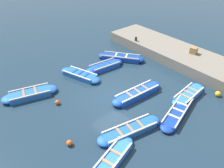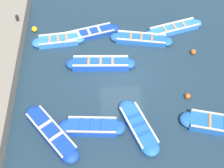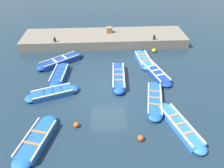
{
  "view_description": "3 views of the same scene",
  "coord_description": "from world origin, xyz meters",
  "px_view_note": "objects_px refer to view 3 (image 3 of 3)",
  "views": [
    {
      "loc": [
        7.23,
        8.25,
        8.66
      ],
      "look_at": [
        -0.47,
        -0.91,
        0.38
      ],
      "focal_mm": 35.0,
      "sensor_mm": 36.0,
      "label": 1
    },
    {
      "loc": [
        -1.42,
        -11.47,
        12.5
      ],
      "look_at": [
        -0.66,
        -0.8,
        0.23
      ],
      "focal_mm": 50.0,
      "sensor_mm": 36.0,
      "label": 2
    },
    {
      "loc": [
        11.33,
        -0.42,
        8.4
      ],
      "look_at": [
        -0.04,
        0.25,
        0.44
      ],
      "focal_mm": 35.0,
      "sensor_mm": 36.0,
      "label": 3
    }
  ],
  "objects_px": {
    "bollard_north": "(55,40)",
    "boat_stern_in": "(180,126)",
    "boat_bow_out": "(155,72)",
    "bollard_mid_north": "(154,37)",
    "wooden_crate": "(109,30)",
    "boat_outer_left": "(59,75)",
    "buoy_yellow_far": "(141,138)",
    "boat_broadside": "(60,61)",
    "boat_far_corner": "(154,100)",
    "buoy_white_drifting": "(76,125)",
    "boat_mid_row": "(52,93)",
    "boat_centre": "(144,60)",
    "boat_inner_gap": "(118,77)",
    "buoy_orange_near": "(154,51)",
    "boat_tucked": "(36,140)"
  },
  "relations": [
    {
      "from": "buoy_yellow_far",
      "to": "boat_mid_row",
      "type": "bearing_deg",
      "value": -128.16
    },
    {
      "from": "boat_broadside",
      "to": "wooden_crate",
      "type": "height_order",
      "value": "wooden_crate"
    },
    {
      "from": "buoy_orange_near",
      "to": "buoy_yellow_far",
      "type": "relative_size",
      "value": 1.18
    },
    {
      "from": "bollard_north",
      "to": "bollard_mid_north",
      "type": "relative_size",
      "value": 1.0
    },
    {
      "from": "boat_inner_gap",
      "to": "bollard_north",
      "type": "height_order",
      "value": "bollard_north"
    },
    {
      "from": "bollard_north",
      "to": "wooden_crate",
      "type": "height_order",
      "value": "wooden_crate"
    },
    {
      "from": "buoy_orange_near",
      "to": "boat_outer_left",
      "type": "bearing_deg",
      "value": -65.76
    },
    {
      "from": "wooden_crate",
      "to": "bollard_north",
      "type": "bearing_deg",
      "value": -69.4
    },
    {
      "from": "boat_far_corner",
      "to": "buoy_orange_near",
      "type": "relative_size",
      "value": 10.78
    },
    {
      "from": "boat_inner_gap",
      "to": "buoy_white_drifting",
      "type": "distance_m",
      "value": 5.03
    },
    {
      "from": "boat_inner_gap",
      "to": "bollard_mid_north",
      "type": "relative_size",
      "value": 11.14
    },
    {
      "from": "bollard_north",
      "to": "boat_inner_gap",
      "type": "bearing_deg",
      "value": 45.79
    },
    {
      "from": "boat_mid_row",
      "to": "bollard_mid_north",
      "type": "xyz_separation_m",
      "value": [
        -6.41,
        7.7,
        0.81
      ]
    },
    {
      "from": "boat_tucked",
      "to": "buoy_white_drifting",
      "type": "distance_m",
      "value": 2.06
    },
    {
      "from": "boat_mid_row",
      "to": "buoy_orange_near",
      "type": "relative_size",
      "value": 9.56
    },
    {
      "from": "boat_broadside",
      "to": "wooden_crate",
      "type": "bearing_deg",
      "value": 135.92
    },
    {
      "from": "boat_stern_in",
      "to": "boat_broadside",
      "type": "distance_m",
      "value": 10.14
    },
    {
      "from": "boat_bow_out",
      "to": "wooden_crate",
      "type": "height_order",
      "value": "wooden_crate"
    },
    {
      "from": "bollard_mid_north",
      "to": "buoy_white_drifting",
      "type": "relative_size",
      "value": 1.22
    },
    {
      "from": "boat_bow_out",
      "to": "buoy_white_drifting",
      "type": "height_order",
      "value": "boat_bow_out"
    },
    {
      "from": "boat_outer_left",
      "to": "boat_stern_in",
      "type": "xyz_separation_m",
      "value": [
        5.32,
        6.93,
        -0.02
      ]
    },
    {
      "from": "bollard_north",
      "to": "boat_stern_in",
      "type": "bearing_deg",
      "value": 39.19
    },
    {
      "from": "boat_bow_out",
      "to": "bollard_mid_north",
      "type": "bearing_deg",
      "value": 169.89
    },
    {
      "from": "boat_centre",
      "to": "bollard_north",
      "type": "xyz_separation_m",
      "value": [
        -2.41,
        -7.16,
        0.81
      ]
    },
    {
      "from": "boat_broadside",
      "to": "buoy_yellow_far",
      "type": "height_order",
      "value": "boat_broadside"
    },
    {
      "from": "boat_broadside",
      "to": "buoy_orange_near",
      "type": "xyz_separation_m",
      "value": [
        -1.47,
        7.65,
        -0.02
      ]
    },
    {
      "from": "boat_broadside",
      "to": "wooden_crate",
      "type": "distance_m",
      "value": 5.77
    },
    {
      "from": "bollard_north",
      "to": "buoy_orange_near",
      "type": "distance_m",
      "value": 8.41
    },
    {
      "from": "boat_centre",
      "to": "buoy_orange_near",
      "type": "relative_size",
      "value": 9.08
    },
    {
      "from": "boat_outer_left",
      "to": "buoy_yellow_far",
      "type": "bearing_deg",
      "value": 38.32
    },
    {
      "from": "buoy_white_drifting",
      "to": "boat_tucked",
      "type": "bearing_deg",
      "value": -62.25
    },
    {
      "from": "boat_tucked",
      "to": "boat_bow_out",
      "type": "bearing_deg",
      "value": 129.57
    },
    {
      "from": "boat_outer_left",
      "to": "buoy_yellow_far",
      "type": "height_order",
      "value": "boat_outer_left"
    },
    {
      "from": "boat_broadside",
      "to": "buoy_white_drifting",
      "type": "bearing_deg",
      "value": 14.25
    },
    {
      "from": "boat_bow_out",
      "to": "boat_mid_row",
      "type": "height_order",
      "value": "boat_mid_row"
    },
    {
      "from": "boat_outer_left",
      "to": "boat_broadside",
      "type": "bearing_deg",
      "value": -174.2
    },
    {
      "from": "boat_inner_gap",
      "to": "buoy_white_drifting",
      "type": "xyz_separation_m",
      "value": [
        4.32,
        -2.57,
        -0.06
      ]
    },
    {
      "from": "bollard_mid_north",
      "to": "boat_centre",
      "type": "bearing_deg",
      "value": -28.0
    },
    {
      "from": "boat_outer_left",
      "to": "buoy_yellow_far",
      "type": "relative_size",
      "value": 10.71
    },
    {
      "from": "wooden_crate",
      "to": "boat_inner_gap",
      "type": "bearing_deg",
      "value": 2.88
    },
    {
      "from": "boat_broadside",
      "to": "buoy_yellow_far",
      "type": "xyz_separation_m",
      "value": [
        7.9,
        4.94,
        -0.05
      ]
    },
    {
      "from": "boat_tucked",
      "to": "bollard_north",
      "type": "relative_size",
      "value": 10.26
    },
    {
      "from": "boat_mid_row",
      "to": "boat_outer_left",
      "type": "distance_m",
      "value": 2.18
    },
    {
      "from": "boat_far_corner",
      "to": "buoy_white_drifting",
      "type": "xyz_separation_m",
      "value": [
        1.78,
        -4.52,
        -0.02
      ]
    },
    {
      "from": "boat_centre",
      "to": "boat_inner_gap",
      "type": "bearing_deg",
      "value": -41.85
    },
    {
      "from": "boat_broadside",
      "to": "bollard_north",
      "type": "xyz_separation_m",
      "value": [
        -2.35,
        -0.68,
        0.78
      ]
    },
    {
      "from": "boat_centre",
      "to": "boat_stern_in",
      "type": "bearing_deg",
      "value": 5.12
    },
    {
      "from": "boat_mid_row",
      "to": "bollard_mid_north",
      "type": "relative_size",
      "value": 9.69
    },
    {
      "from": "buoy_orange_near",
      "to": "buoy_yellow_far",
      "type": "xyz_separation_m",
      "value": [
        9.36,
        -2.71,
        -0.03
      ]
    },
    {
      "from": "bollard_mid_north",
      "to": "buoy_orange_near",
      "type": "height_order",
      "value": "bollard_mid_north"
    }
  ]
}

